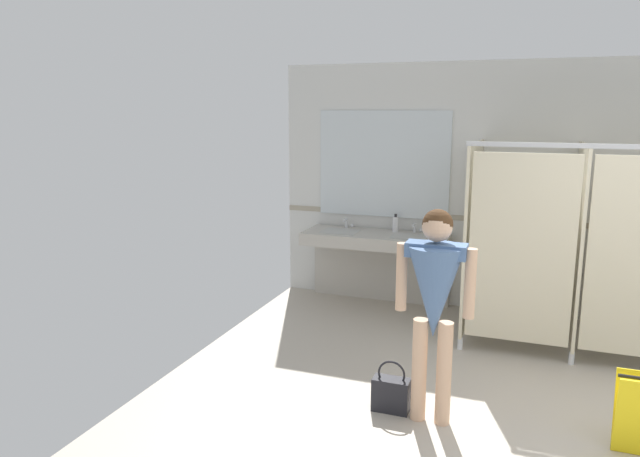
{
  "coord_description": "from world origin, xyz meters",
  "views": [
    {
      "loc": [
        -0.95,
        -3.77,
        2.26
      ],
      "look_at": [
        -2.79,
        1.21,
        1.18
      ],
      "focal_mm": 33.04,
      "sensor_mm": 36.0,
      "label": 1
    }
  ],
  "objects_px": {
    "handbag": "(391,393)",
    "wet_floor_sign": "(638,414)",
    "person_standing": "(435,292)",
    "soap_dispenser": "(395,224)"
  },
  "relations": [
    {
      "from": "soap_dispenser",
      "to": "wet_floor_sign",
      "type": "relative_size",
      "value": 0.38
    },
    {
      "from": "person_standing",
      "to": "soap_dispenser",
      "type": "distance_m",
      "value": 2.72
    },
    {
      "from": "wet_floor_sign",
      "to": "person_standing",
      "type": "bearing_deg",
      "value": -178.23
    },
    {
      "from": "soap_dispenser",
      "to": "wet_floor_sign",
      "type": "xyz_separation_m",
      "value": [
        2.24,
        -2.53,
        -0.67
      ]
    },
    {
      "from": "person_standing",
      "to": "handbag",
      "type": "relative_size",
      "value": 3.92
    },
    {
      "from": "soap_dispenser",
      "to": "wet_floor_sign",
      "type": "height_order",
      "value": "soap_dispenser"
    },
    {
      "from": "handbag",
      "to": "person_standing",
      "type": "bearing_deg",
      "value": -8.63
    },
    {
      "from": "handbag",
      "to": "wet_floor_sign",
      "type": "bearing_deg",
      "value": -0.16
    },
    {
      "from": "soap_dispenser",
      "to": "wet_floor_sign",
      "type": "bearing_deg",
      "value": -48.47
    },
    {
      "from": "handbag",
      "to": "wet_floor_sign",
      "type": "relative_size",
      "value": 0.73
    }
  ]
}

